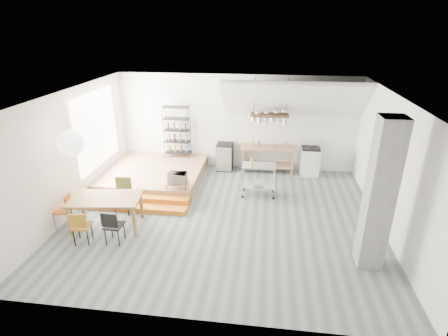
# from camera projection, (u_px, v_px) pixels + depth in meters

# --- Properties ---
(floor) EXTENTS (8.00, 8.00, 0.00)m
(floor) POSITION_uv_depth(u_px,v_px,m) (223.00, 216.00, 9.23)
(floor) COLOR #525D5F
(floor) RESTS_ON ground
(wall_back) EXTENTS (8.00, 0.04, 3.20)m
(wall_back) POSITION_uv_depth(u_px,v_px,m) (236.00, 123.00, 11.81)
(wall_back) COLOR silver
(wall_back) RESTS_ON ground
(wall_left) EXTENTS (0.04, 7.00, 3.20)m
(wall_left) POSITION_uv_depth(u_px,v_px,m) (71.00, 153.00, 9.08)
(wall_left) COLOR silver
(wall_left) RESTS_ON ground
(wall_right) EXTENTS (0.04, 7.00, 3.20)m
(wall_right) POSITION_uv_depth(u_px,v_px,m) (393.00, 168.00, 8.14)
(wall_right) COLOR silver
(wall_right) RESTS_ON ground
(ceiling) EXTENTS (8.00, 7.00, 0.02)m
(ceiling) POSITION_uv_depth(u_px,v_px,m) (223.00, 95.00, 7.99)
(ceiling) COLOR white
(ceiling) RESTS_ON wall_back
(slope_ceiling) EXTENTS (4.40, 1.44, 1.32)m
(slope_ceiling) POSITION_uv_depth(u_px,v_px,m) (294.00, 100.00, 10.68)
(slope_ceiling) COLOR white
(slope_ceiling) RESTS_ON wall_back
(window_pane) EXTENTS (0.02, 2.50, 2.20)m
(window_pane) POSITION_uv_depth(u_px,v_px,m) (97.00, 129.00, 10.37)
(window_pane) COLOR white
(window_pane) RESTS_ON wall_left
(platform) EXTENTS (3.00, 3.00, 0.40)m
(platform) POSITION_uv_depth(u_px,v_px,m) (155.00, 174.00, 11.28)
(platform) COLOR #916748
(platform) RESTS_ON ground
(step_lower) EXTENTS (3.00, 0.35, 0.13)m
(step_lower) POSITION_uv_depth(u_px,v_px,m) (133.00, 207.00, 9.54)
(step_lower) COLOR orange
(step_lower) RESTS_ON ground
(step_upper) EXTENTS (3.00, 0.35, 0.27)m
(step_upper) POSITION_uv_depth(u_px,v_px,m) (137.00, 199.00, 9.84)
(step_upper) COLOR orange
(step_upper) RESTS_ON ground
(concrete_column) EXTENTS (0.50, 0.50, 3.20)m
(concrete_column) POSITION_uv_depth(u_px,v_px,m) (379.00, 196.00, 6.85)
(concrete_column) COLOR slate
(concrete_column) RESTS_ON ground
(kitchen_counter) EXTENTS (1.80, 0.60, 0.91)m
(kitchen_counter) POSITION_uv_depth(u_px,v_px,m) (268.00, 155.00, 11.74)
(kitchen_counter) COLOR #916748
(kitchen_counter) RESTS_ON ground
(stove) EXTENTS (0.60, 0.60, 1.18)m
(stove) POSITION_uv_depth(u_px,v_px,m) (310.00, 161.00, 11.63)
(stove) COLOR white
(stove) RESTS_ON ground
(pot_rack) EXTENTS (1.20, 0.50, 1.43)m
(pot_rack) POSITION_uv_depth(u_px,v_px,m) (270.00, 117.00, 11.00)
(pot_rack) COLOR #3A2417
(pot_rack) RESTS_ON ceiling
(wire_shelving) EXTENTS (0.88, 0.38, 1.80)m
(wire_shelving) POSITION_uv_depth(u_px,v_px,m) (177.00, 131.00, 11.88)
(wire_shelving) COLOR black
(wire_shelving) RESTS_ON platform
(microwave_shelf) EXTENTS (0.60, 0.40, 0.16)m
(microwave_shelf) POSITION_uv_depth(u_px,v_px,m) (177.00, 183.00, 9.87)
(microwave_shelf) COLOR #916748
(microwave_shelf) RESTS_ON platform
(paper_lantern) EXTENTS (0.60, 0.60, 0.60)m
(paper_lantern) POSITION_uv_depth(u_px,v_px,m) (70.00, 143.00, 7.94)
(paper_lantern) COLOR white
(paper_lantern) RESTS_ON ceiling
(dining_table) EXTENTS (1.80, 1.17, 0.80)m
(dining_table) POSITION_uv_depth(u_px,v_px,m) (105.00, 201.00, 8.52)
(dining_table) COLOR brown
(dining_table) RESTS_ON ground
(chair_mustard) EXTENTS (0.44, 0.44, 0.84)m
(chair_mustard) POSITION_uv_depth(u_px,v_px,m) (80.00, 225.00, 7.91)
(chair_mustard) COLOR #A6701C
(chair_mustard) RESTS_ON ground
(chair_black) EXTENTS (0.40, 0.40, 0.86)m
(chair_black) POSITION_uv_depth(u_px,v_px,m) (112.00, 224.00, 7.90)
(chair_black) COLOR black
(chair_black) RESTS_ON ground
(chair_olive) EXTENTS (0.48, 0.48, 0.96)m
(chair_olive) POSITION_uv_depth(u_px,v_px,m) (123.00, 192.00, 9.28)
(chair_olive) COLOR olive
(chair_olive) RESTS_ON ground
(chair_red) EXTENTS (0.49, 0.49, 0.89)m
(chair_red) POSITION_uv_depth(u_px,v_px,m) (64.00, 207.00, 8.59)
(chair_red) COLOR #B74B1A
(chair_red) RESTS_ON ground
(rolling_cart) EXTENTS (0.99, 0.56, 0.96)m
(rolling_cart) POSITION_uv_depth(u_px,v_px,m) (259.00, 176.00, 10.13)
(rolling_cart) COLOR silver
(rolling_cart) RESTS_ON ground
(mini_fridge) EXTENTS (0.55, 0.55, 0.93)m
(mini_fridge) POSITION_uv_depth(u_px,v_px,m) (225.00, 157.00, 12.02)
(mini_fridge) COLOR black
(mini_fridge) RESTS_ON ground
(microwave) EXTENTS (0.52, 0.36, 0.28)m
(microwave) POSITION_uv_depth(u_px,v_px,m) (177.00, 178.00, 9.81)
(microwave) COLOR beige
(microwave) RESTS_ON microwave_shelf
(bowl) EXTENTS (0.25, 0.25, 0.06)m
(bowl) POSITION_uv_depth(u_px,v_px,m) (275.00, 147.00, 11.54)
(bowl) COLOR silver
(bowl) RESTS_ON kitchen_counter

